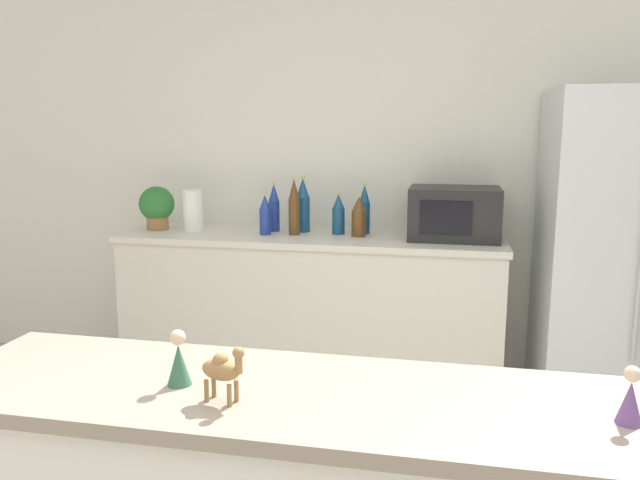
{
  "coord_description": "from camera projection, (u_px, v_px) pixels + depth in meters",
  "views": [
    {
      "loc": [
        0.25,
        -1.0,
        1.51
      ],
      "look_at": [
        -0.24,
        1.35,
        1.08
      ],
      "focal_mm": 35.0,
      "sensor_mm": 36.0,
      "label": 1
    }
  ],
  "objects": [
    {
      "name": "camel_figurine",
      "position": [
        223.0,
        369.0,
        1.35
      ],
      "size": [
        0.11,
        0.07,
        0.13
      ],
      "color": "olive",
      "rests_on": "bar_counter"
    },
    {
      "name": "microwave",
      "position": [
        454.0,
        213.0,
        3.37
      ],
      "size": [
        0.48,
        0.37,
        0.28
      ],
      "color": "black",
      "rests_on": "back_counter"
    },
    {
      "name": "back_bottle_2",
      "position": [
        294.0,
        207.0,
        3.49
      ],
      "size": [
        0.06,
        0.06,
        0.33
      ],
      "color": "brown",
      "rests_on": "back_counter"
    },
    {
      "name": "back_bottle_5",
      "position": [
        338.0,
        214.0,
        3.52
      ],
      "size": [
        0.07,
        0.07,
        0.24
      ],
      "color": "navy",
      "rests_on": "back_counter"
    },
    {
      "name": "wall_back",
      "position": [
        408.0,
        169.0,
        3.68
      ],
      "size": [
        8.0,
        0.06,
        2.55
      ],
      "color": "silver",
      "rests_on": "ground_plane"
    },
    {
      "name": "back_bottle_0",
      "position": [
        303.0,
        205.0,
        3.6
      ],
      "size": [
        0.08,
        0.08,
        0.32
      ],
      "color": "navy",
      "rests_on": "back_counter"
    },
    {
      "name": "paper_towel_roll",
      "position": [
        193.0,
        211.0,
        3.63
      ],
      "size": [
        0.12,
        0.12,
        0.24
      ],
      "color": "white",
      "rests_on": "back_counter"
    },
    {
      "name": "refrigerator",
      "position": [
        628.0,
        262.0,
        3.13
      ],
      "size": [
        0.83,
        0.77,
        1.7
      ],
      "color": "silver",
      "rests_on": "ground_plane"
    },
    {
      "name": "potted_plant",
      "position": [
        157.0,
        206.0,
        3.68
      ],
      "size": [
        0.21,
        0.21,
        0.26
      ],
      "color": "#9E6B47",
      "rests_on": "back_counter"
    },
    {
      "name": "back_bottle_1",
      "position": [
        265.0,
        215.0,
        3.5
      ],
      "size": [
        0.06,
        0.06,
        0.23
      ],
      "color": "navy",
      "rests_on": "back_counter"
    },
    {
      "name": "back_bottle_6",
      "position": [
        364.0,
        210.0,
        3.53
      ],
      "size": [
        0.06,
        0.06,
        0.29
      ],
      "color": "navy",
      "rests_on": "back_counter"
    },
    {
      "name": "back_counter",
      "position": [
        311.0,
        312.0,
        3.61
      ],
      "size": [
        2.15,
        0.63,
        0.92
      ],
      "color": "silver",
      "rests_on": "ground_plane"
    },
    {
      "name": "back_bottle_3",
      "position": [
        359.0,
        217.0,
        3.44
      ],
      "size": [
        0.08,
        0.08,
        0.23
      ],
      "color": "brown",
      "rests_on": "back_counter"
    },
    {
      "name": "back_bottle_4",
      "position": [
        274.0,
        208.0,
        3.61
      ],
      "size": [
        0.06,
        0.06,
        0.29
      ],
      "color": "navy",
      "rests_on": "back_counter"
    },
    {
      "name": "wise_man_figurine_crimson",
      "position": [
        630.0,
        399.0,
        1.26
      ],
      "size": [
        0.05,
        0.05,
        0.12
      ],
      "color": "#6B4784",
      "rests_on": "bar_counter"
    },
    {
      "name": "wise_man_figurine_blue",
      "position": [
        179.0,
        361.0,
        1.45
      ],
      "size": [
        0.06,
        0.06,
        0.13
      ],
      "color": "#33664C",
      "rests_on": "bar_counter"
    }
  ]
}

